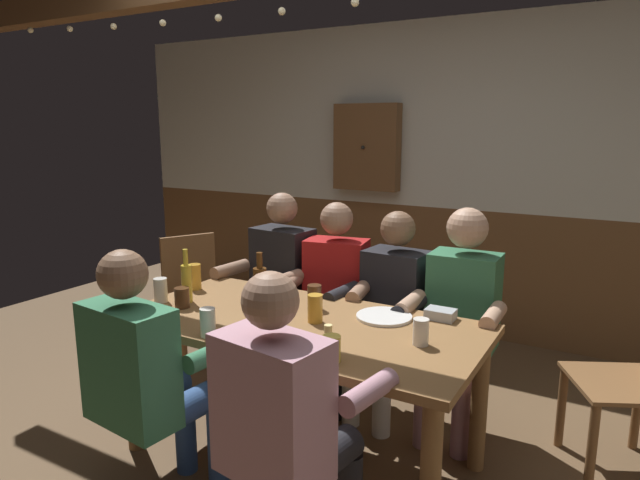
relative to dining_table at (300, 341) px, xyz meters
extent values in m
plane|color=brown|center=(0.00, -0.13, -0.63)|extent=(7.27, 7.27, 0.00)
cube|color=beige|center=(0.00, 2.17, 1.10)|extent=(6.06, 0.12, 1.44)
cube|color=brown|center=(0.00, 2.17, -0.12)|extent=(6.06, 0.12, 1.01)
cube|color=brown|center=(0.00, 0.00, 0.08)|extent=(1.74, 0.87, 0.04)
cylinder|color=brown|center=(-0.79, -0.35, -0.28)|extent=(0.08, 0.08, 0.69)
cylinder|color=brown|center=(-0.79, 0.35, -0.28)|extent=(0.08, 0.08, 0.69)
cylinder|color=brown|center=(0.79, 0.35, -0.28)|extent=(0.08, 0.08, 0.69)
cube|color=black|center=(-0.59, 0.73, 0.11)|extent=(0.40, 0.26, 0.55)
sphere|color=#9E755B|center=(-0.59, 0.73, 0.51)|extent=(0.20, 0.20, 0.20)
cylinder|color=black|center=(-0.50, 0.59, -0.15)|extent=(0.17, 0.40, 0.13)
cylinder|color=black|center=(-0.70, 0.61, -0.15)|extent=(0.17, 0.40, 0.13)
cylinder|color=black|center=(-0.52, 0.39, -0.42)|extent=(0.10, 0.10, 0.42)
cylinder|color=black|center=(-0.72, 0.41, -0.42)|extent=(0.10, 0.10, 0.42)
cylinder|color=#9E755B|center=(-0.39, 0.46, 0.14)|extent=(0.11, 0.29, 0.08)
cylinder|color=#9E755B|center=(-0.83, 0.50, 0.14)|extent=(0.11, 0.29, 0.08)
cube|color=#AD1919|center=(-0.20, 0.73, 0.09)|extent=(0.40, 0.28, 0.52)
sphere|color=#9E755B|center=(-0.20, 0.73, 0.48)|extent=(0.20, 0.20, 0.20)
cylinder|color=black|center=(-0.07, 0.62, -0.15)|extent=(0.20, 0.40, 0.13)
cylinder|color=black|center=(-0.27, 0.58, -0.15)|extent=(0.20, 0.40, 0.13)
cylinder|color=black|center=(-0.04, 0.43, -0.42)|extent=(0.10, 0.10, 0.42)
cylinder|color=black|center=(-0.24, 0.39, -0.42)|extent=(0.10, 0.10, 0.42)
cylinder|color=#9E755B|center=(0.06, 0.53, 0.12)|extent=(0.13, 0.29, 0.08)
cylinder|color=#9E755B|center=(-0.36, 0.45, 0.12)|extent=(0.13, 0.29, 0.08)
cube|color=black|center=(0.20, 0.73, 0.08)|extent=(0.37, 0.27, 0.49)
sphere|color=brown|center=(0.20, 0.73, 0.45)|extent=(0.20, 0.20, 0.20)
cylinder|color=silver|center=(0.28, 0.59, -0.15)|extent=(0.16, 0.40, 0.13)
cylinder|color=silver|center=(0.09, 0.61, -0.15)|extent=(0.16, 0.40, 0.13)
cylinder|color=silver|center=(0.27, 0.40, -0.42)|extent=(0.10, 0.10, 0.42)
cylinder|color=silver|center=(0.07, 0.41, -0.42)|extent=(0.10, 0.10, 0.42)
cylinder|color=black|center=(0.38, 0.46, 0.10)|extent=(0.10, 0.29, 0.08)
cylinder|color=black|center=(-0.03, 0.49, 0.10)|extent=(0.10, 0.29, 0.08)
cube|color=#33724C|center=(0.59, 0.73, 0.09)|extent=(0.37, 0.25, 0.52)
sphere|color=tan|center=(0.59, 0.73, 0.49)|extent=(0.22, 0.22, 0.22)
cylinder|color=#B78493|center=(0.69, 0.61, -0.15)|extent=(0.14, 0.38, 0.13)
cylinder|color=#B78493|center=(0.49, 0.60, -0.15)|extent=(0.14, 0.38, 0.13)
cylinder|color=#B78493|center=(0.69, 0.42, -0.42)|extent=(0.10, 0.10, 0.42)
cylinder|color=#B78493|center=(0.50, 0.41, -0.42)|extent=(0.10, 0.10, 0.42)
cylinder|color=tan|center=(0.80, 0.48, 0.12)|extent=(0.09, 0.28, 0.08)
cylinder|color=tan|center=(0.38, 0.47, 0.12)|extent=(0.09, 0.28, 0.08)
cube|color=#33724C|center=(-0.35, -0.73, 0.08)|extent=(0.43, 0.24, 0.50)
sphere|color=brown|center=(-0.35, -0.73, 0.46)|extent=(0.20, 0.20, 0.20)
cylinder|color=#2D4C84|center=(-0.44, -0.57, -0.15)|extent=(0.17, 0.42, 0.13)
cylinder|color=#2D4C84|center=(-0.22, -0.59, -0.15)|extent=(0.17, 0.42, 0.13)
cylinder|color=#2D4C84|center=(-0.42, -0.37, -0.42)|extent=(0.10, 0.10, 0.42)
cylinder|color=#2D4C84|center=(-0.20, -0.39, -0.42)|extent=(0.10, 0.10, 0.42)
cylinder|color=#33724C|center=(-0.56, -0.47, 0.11)|extent=(0.11, 0.29, 0.08)
cylinder|color=#33724C|center=(-0.09, -0.52, 0.11)|extent=(0.11, 0.29, 0.08)
cube|color=#B78493|center=(0.35, -0.73, 0.09)|extent=(0.42, 0.28, 0.51)
sphere|color=#9E755B|center=(0.35, -0.73, 0.47)|extent=(0.19, 0.19, 0.19)
cylinder|color=black|center=(0.26, -0.59, -0.15)|extent=(0.18, 0.39, 0.13)
cylinder|color=black|center=(0.47, -0.62, -0.15)|extent=(0.18, 0.39, 0.13)
cylinder|color=#9E755B|center=(0.16, -0.45, 0.11)|extent=(0.12, 0.29, 0.08)
cylinder|color=#B78493|center=(0.61, -0.51, 0.11)|extent=(0.12, 0.29, 0.08)
cube|color=brown|center=(-1.24, 0.66, -0.18)|extent=(0.59, 0.59, 0.02)
cube|color=brown|center=(-1.42, 0.75, 0.04)|extent=(0.21, 0.36, 0.42)
cylinder|color=brown|center=(-0.98, 0.74, -0.41)|extent=(0.04, 0.04, 0.44)
cylinder|color=brown|center=(-1.16, 0.40, -0.41)|extent=(0.04, 0.04, 0.44)
cylinder|color=brown|center=(-1.32, 0.91, -0.41)|extent=(0.04, 0.04, 0.44)
cylinder|color=brown|center=(-1.50, 0.58, -0.41)|extent=(0.04, 0.04, 0.44)
cube|color=brown|center=(1.37, 0.68, -0.18)|extent=(0.59, 0.59, 0.02)
cylinder|color=brown|center=(1.29, 0.43, -0.41)|extent=(0.04, 0.04, 0.44)
cylinder|color=brown|center=(1.12, 0.77, -0.41)|extent=(0.04, 0.04, 0.44)
cylinder|color=brown|center=(1.46, 0.94, -0.41)|extent=(0.04, 0.04, 0.44)
cylinder|color=#F9E08C|center=(0.25, -0.17, 0.14)|extent=(0.04, 0.04, 0.08)
cube|color=#B2B7BC|center=(0.58, 0.36, 0.13)|extent=(0.14, 0.10, 0.05)
cylinder|color=white|center=(0.34, 0.24, 0.11)|extent=(0.27, 0.27, 0.01)
cylinder|color=#593314|center=(-0.29, 0.08, 0.20)|extent=(0.07, 0.07, 0.21)
cylinder|color=#593314|center=(-0.29, 0.08, 0.35)|extent=(0.03, 0.03, 0.08)
cylinder|color=#593314|center=(-0.05, -0.18, 0.21)|extent=(0.06, 0.06, 0.22)
cylinder|color=#593314|center=(-0.05, -0.18, 0.35)|extent=(0.03, 0.03, 0.06)
cylinder|color=gold|center=(-0.68, -0.05, 0.20)|extent=(0.06, 0.06, 0.20)
cylinder|color=gold|center=(-0.68, -0.05, 0.35)|extent=(0.03, 0.03, 0.09)
cylinder|color=gold|center=(0.07, 0.02, 0.17)|extent=(0.07, 0.07, 0.14)
cylinder|color=#E5C64C|center=(0.36, -0.34, 0.16)|extent=(0.07, 0.07, 0.11)
cylinder|color=white|center=(0.61, 0.01, 0.16)|extent=(0.07, 0.07, 0.12)
cylinder|color=white|center=(-0.25, -0.37, 0.17)|extent=(0.07, 0.07, 0.13)
cylinder|color=#4C2D19|center=(-0.03, 0.19, 0.17)|extent=(0.07, 0.07, 0.13)
cylinder|color=#4C2D19|center=(-0.42, 0.25, 0.17)|extent=(0.07, 0.07, 0.13)
cylinder|color=#4C2D19|center=(-0.63, -0.13, 0.15)|extent=(0.08, 0.08, 0.11)
cylinder|color=gold|center=(-0.80, 0.15, 0.18)|extent=(0.07, 0.07, 0.15)
cylinder|color=white|center=(-0.80, -0.12, 0.17)|extent=(0.07, 0.07, 0.13)
cube|color=brown|center=(-0.62, 2.04, 0.85)|extent=(0.56, 0.12, 0.70)
sphere|color=black|center=(-0.62, 1.97, 0.85)|extent=(0.03, 0.03, 0.03)
sphere|color=#F9EAB2|center=(-2.12, 0.17, 1.62)|extent=(0.04, 0.04, 0.04)
sphere|color=#F9EAB2|center=(-1.73, 0.17, 1.60)|extent=(0.04, 0.04, 0.04)
sphere|color=#F9EAB2|center=(-1.35, 0.17, 1.58)|extent=(0.04, 0.04, 0.04)
sphere|color=#F9EAB2|center=(-0.96, 0.17, 1.57)|extent=(0.04, 0.04, 0.04)
sphere|color=#F9EAB2|center=(-0.58, 0.17, 1.56)|extent=(0.04, 0.04, 0.04)
sphere|color=#F9EAB2|center=(-0.19, 0.17, 1.55)|extent=(0.04, 0.04, 0.04)
sphere|color=#F9EAB2|center=(0.19, 0.17, 1.55)|extent=(0.04, 0.04, 0.04)
camera|label=1|loc=(1.36, -2.16, 1.03)|focal=31.35mm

